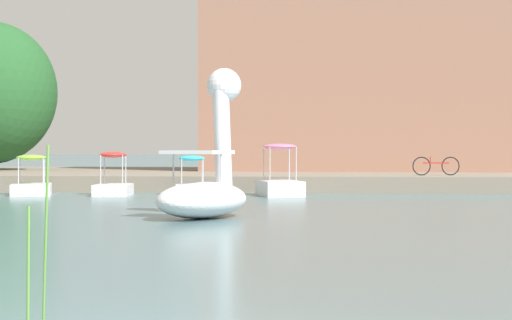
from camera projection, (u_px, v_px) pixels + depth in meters
shore_bank_far at (309, 177)px, 46.30m from camera, size 138.04×19.58×0.58m
swan_boat at (206, 180)px, 23.66m from camera, size 2.58×3.52×3.45m
pedal_boat_pink at (280, 181)px, 34.62m from camera, size 1.81×2.57×1.73m
pedal_boat_cyan at (192, 184)px, 35.23m from camera, size 1.44×2.13×1.34m
pedal_boat_red at (113, 183)px, 34.95m from camera, size 1.32×2.24×1.46m
pedal_boat_lime at (31, 183)px, 35.25m from camera, size 1.82×2.47×1.37m
bicycle_parked at (436, 166)px, 38.40m from camera, size 1.76×0.38×0.70m
apartment_block at (369, 50)px, 48.27m from camera, size 14.86×10.19×11.14m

